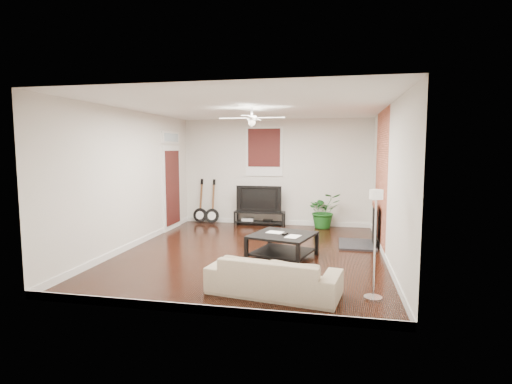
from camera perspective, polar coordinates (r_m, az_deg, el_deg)
room at (r=7.68m, az=-0.59°, el=1.54°), size 5.01×6.01×2.81m
brick_accent at (r=8.56m, az=17.40°, el=1.73°), size 0.02×2.20×2.80m
fireplace at (r=8.65m, az=15.30°, el=-4.44°), size 0.80×1.10×0.92m
window_back at (r=10.62m, az=1.16°, el=5.80°), size 1.00×0.06×1.30m
door_left at (r=10.25m, az=-11.91°, el=1.74°), size 0.08×1.00×2.50m
tv_stand at (r=10.61m, az=0.50°, el=-3.77°), size 1.33×0.35×0.37m
tv at (r=10.55m, az=0.53°, el=-0.91°), size 1.19×0.16×0.69m
coffee_table at (r=7.53m, az=3.80°, el=-7.65°), size 1.31×1.31×0.45m
sofa at (r=5.68m, az=2.52°, el=-11.82°), size 1.92×1.01×0.53m
floor_lamp at (r=5.61m, az=16.58°, el=-7.21°), size 0.28×0.28×1.49m
potted_plant at (r=10.33m, az=9.65°, el=-2.62°), size 1.02×0.96×0.91m
guitar_left at (r=10.95m, az=-8.01°, el=-1.27°), size 0.39×0.28×1.23m
guitar_right at (r=10.81m, az=-6.31°, el=-1.34°), size 0.40×0.30×1.23m
ceiling_fan at (r=7.67m, az=-0.60°, el=10.51°), size 1.24×1.24×0.32m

